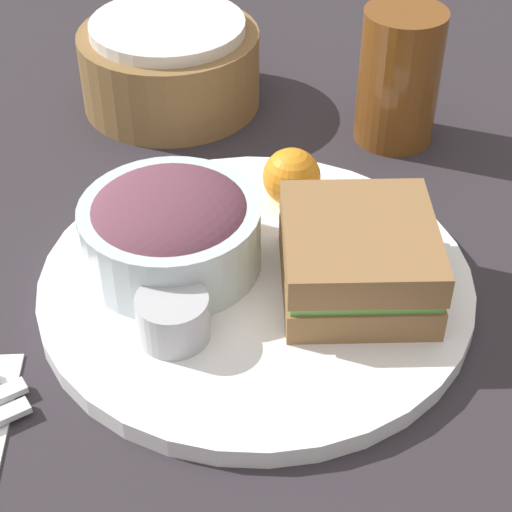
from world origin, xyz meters
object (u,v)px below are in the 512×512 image
dressing_cup (173,317)px  drink_glass (399,77)px  salad_bowl (170,228)px  sandwich (358,258)px  plate (256,284)px  bread_basket (170,64)px

dressing_cup → drink_glass: bearing=53.7°
dressing_cup → salad_bowl: bearing=92.0°
sandwich → dressing_cup: (-0.14, -0.04, -0.01)m
drink_glass → sandwich: bearing=-106.6°
plate → bread_basket: bread_basket is taller
sandwich → drink_glass: bearing=73.4°
drink_glass → bread_basket: bearing=160.2°
plate → drink_glass: drink_glass is taller
salad_bowl → bread_basket: bread_basket is taller
salad_bowl → bread_basket: bearing=91.7°
sandwich → drink_glass: size_ratio=0.94×
plate → drink_glass: bearing=56.6°
salad_bowl → drink_glass: (0.21, 0.20, 0.01)m
salad_bowl → sandwich: bearing=-14.6°
salad_bowl → drink_glass: 0.29m
drink_glass → plate: bearing=-123.4°
sandwich → bread_basket: bread_basket is taller
plate → dressing_cup: bearing=-135.3°
plate → drink_glass: 0.27m
bread_basket → sandwich: bearing=-65.0°
drink_glass → salad_bowl: bearing=-136.2°
plate → bread_basket: 0.31m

